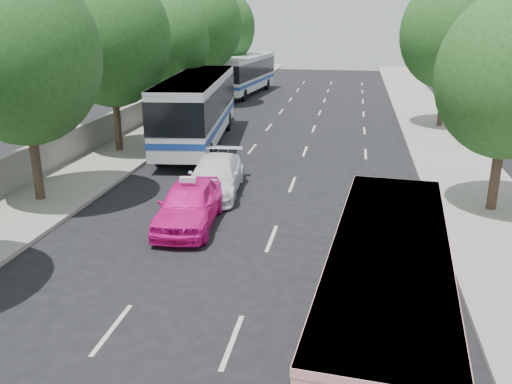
% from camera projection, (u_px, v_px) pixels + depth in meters
% --- Properties ---
extents(ground, '(120.00, 120.00, 0.00)m').
position_uv_depth(ground, '(212.00, 295.00, 14.31)').
color(ground, black).
rests_on(ground, ground).
extents(sidewalk_left, '(4.00, 90.00, 0.15)m').
position_uv_depth(sidewalk_left, '(162.00, 129.00, 34.39)').
color(sidewalk_left, '#9E998E').
rests_on(sidewalk_left, ground).
extents(sidewalk_right, '(4.00, 90.00, 0.12)m').
position_uv_depth(sidewalk_right, '(440.00, 139.00, 31.54)').
color(sidewalk_right, '#9E998E').
rests_on(sidewalk_right, ground).
extents(low_wall, '(0.30, 90.00, 1.50)m').
position_uv_depth(low_wall, '(134.00, 115.00, 34.43)').
color(low_wall, '#9E998E').
rests_on(low_wall, sidewalk_left).
extents(tree_left_b, '(5.70, 5.70, 8.88)m').
position_uv_depth(tree_left_b, '(22.00, 50.00, 19.43)').
color(tree_left_b, '#38281E').
rests_on(tree_left_b, ground).
extents(tree_left_c, '(6.00, 6.00, 9.35)m').
position_uv_depth(tree_left_c, '(111.00, 33.00, 26.84)').
color(tree_left_c, '#38281E').
rests_on(tree_left_c, ground).
extents(tree_left_d, '(5.52, 5.52, 8.60)m').
position_uv_depth(tree_left_d, '(167.00, 37.00, 34.45)').
color(tree_left_d, '#38281E').
rests_on(tree_left_d, ground).
extents(tree_left_e, '(6.30, 6.30, 9.82)m').
position_uv_depth(tree_left_e, '(202.00, 21.00, 41.66)').
color(tree_left_e, '#38281E').
rests_on(tree_left_e, ground).
extents(tree_left_f, '(5.88, 5.88, 9.16)m').
position_uv_depth(tree_left_f, '(224.00, 25.00, 49.30)').
color(tree_left_f, '#38281E').
rests_on(tree_left_f, ground).
extents(tree_right_far, '(6.00, 6.00, 9.35)m').
position_uv_depth(tree_right_far, '(451.00, 29.00, 33.22)').
color(tree_right_far, '#38281E').
rests_on(tree_right_far, ground).
extents(pink_bus, '(3.00, 9.00, 2.82)m').
position_uv_depth(pink_bus, '(387.00, 290.00, 10.95)').
color(pink_bus, '#FEA5A3').
rests_on(pink_bus, ground).
extents(pink_taxi, '(2.22, 4.80, 1.59)m').
position_uv_depth(pink_taxi, '(189.00, 204.00, 18.72)').
color(pink_taxi, '#F9159C').
rests_on(pink_taxi, ground).
extents(white_pickup, '(2.46, 5.15, 1.45)m').
position_uv_depth(white_pickup, '(215.00, 176.00, 22.19)').
color(white_pickup, white).
rests_on(white_pickup, ground).
extents(tour_coach_front, '(4.18, 12.91, 3.79)m').
position_uv_depth(tour_coach_front, '(197.00, 104.00, 29.86)').
color(tour_coach_front, silver).
rests_on(tour_coach_front, ground).
extents(tour_coach_rear, '(3.59, 11.56, 3.40)m').
position_uv_depth(tour_coach_rear, '(245.00, 71.00, 48.68)').
color(tour_coach_rear, silver).
rests_on(tour_coach_rear, ground).
extents(taxi_roof_sign, '(0.56, 0.22, 0.18)m').
position_uv_depth(taxi_roof_sign, '(188.00, 180.00, 18.44)').
color(taxi_roof_sign, silver).
rests_on(taxi_roof_sign, pink_taxi).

